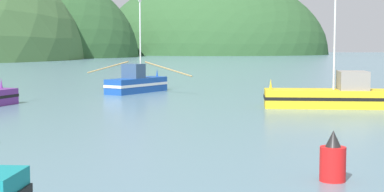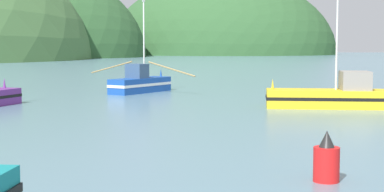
# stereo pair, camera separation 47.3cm
# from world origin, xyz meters

# --- Properties ---
(hill_mid_right) EXTENTS (93.90, 75.12, 64.17)m
(hill_mid_right) POSITION_xyz_m (-4.06, 238.43, 0.00)
(hill_mid_right) COLOR #2D562D
(hill_mid_right) RESTS_ON ground
(hill_far_left) EXTENTS (85.59, 68.47, 61.71)m
(hill_far_left) POSITION_xyz_m (-71.67, 187.56, 0.00)
(hill_far_left) COLOR #2D562D
(hill_far_left) RESTS_ON ground
(fishing_boat_blue) EXTENTS (9.64, 6.51, 7.90)m
(fishing_boat_blue) POSITION_xyz_m (-11.78, 45.95, 0.81)
(fishing_boat_blue) COLOR #19479E
(fishing_boat_blue) RESTS_ON ground
(fishing_boat_yellow) EXTENTS (9.64, 3.00, 7.32)m
(fishing_boat_yellow) POSITION_xyz_m (2.85, 34.51, 0.75)
(fishing_boat_yellow) COLOR gold
(fishing_boat_yellow) RESTS_ON ground
(channel_buoy) EXTENTS (0.78, 0.78, 1.54)m
(channel_buoy) POSITION_xyz_m (-1.90, 13.93, 0.63)
(channel_buoy) COLOR red
(channel_buoy) RESTS_ON ground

